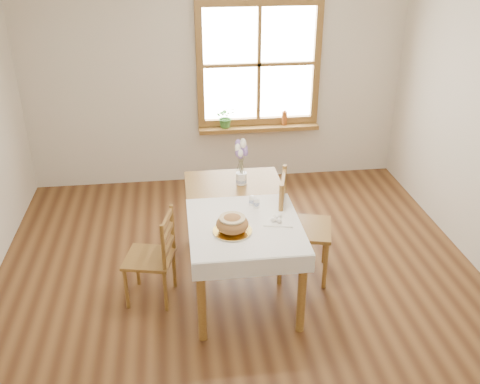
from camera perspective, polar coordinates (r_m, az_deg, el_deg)
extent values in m
plane|color=brown|center=(4.75, 0.47, -11.38)|extent=(5.00, 5.00, 0.00)
cube|color=beige|center=(6.43, -2.56, 12.08)|extent=(4.50, 0.10, 2.60)
cube|color=olive|center=(6.29, 2.14, 19.57)|extent=(1.46, 0.08, 0.08)
cube|color=olive|center=(6.61, 1.93, 7.61)|extent=(1.46, 0.08, 0.08)
cube|color=olive|center=(6.34, -4.31, 13.23)|extent=(0.08, 0.08, 1.30)
cube|color=olive|center=(6.56, 8.16, 13.50)|extent=(0.08, 0.08, 1.30)
cube|color=olive|center=(6.41, 2.03, 13.44)|extent=(0.04, 0.06, 1.30)
cube|color=olive|center=(6.41, 2.03, 13.44)|extent=(1.30, 0.06, 0.04)
cube|color=white|center=(6.44, 1.98, 13.50)|extent=(1.30, 0.01, 1.30)
cube|color=olive|center=(6.57, 2.00, 6.86)|extent=(1.46, 0.20, 0.05)
cube|color=olive|center=(4.60, 0.00, -1.94)|extent=(0.90, 1.60, 0.05)
cylinder|color=olive|center=(4.16, -4.12, -11.72)|extent=(0.07, 0.07, 0.70)
cylinder|color=olive|center=(4.26, 6.61, -10.83)|extent=(0.07, 0.07, 0.70)
cylinder|color=olive|center=(5.40, -5.12, -1.91)|extent=(0.07, 0.07, 0.70)
cylinder|color=olive|center=(5.47, 3.07, -1.41)|extent=(0.07, 0.07, 0.70)
cube|color=white|center=(4.32, 0.51, -3.53)|extent=(0.91, 0.99, 0.01)
cylinder|color=white|center=(4.21, -0.82, -4.21)|extent=(0.35, 0.35, 0.02)
ellipsoid|color=olive|center=(4.17, -0.83, -3.28)|extent=(0.26, 0.26, 0.14)
cube|color=white|center=(4.37, 4.14, -3.04)|extent=(0.28, 0.25, 0.01)
cylinder|color=white|center=(4.59, 1.28, -0.86)|extent=(0.05, 0.05, 0.09)
cylinder|color=white|center=(4.54, 1.77, -1.16)|extent=(0.05, 0.05, 0.09)
cylinder|color=white|center=(4.96, 0.15, 1.38)|extent=(0.13, 0.13, 0.11)
imported|color=#3C7D32|center=(6.48, -1.52, 7.74)|extent=(0.23, 0.26, 0.20)
cylinder|color=#A7541E|center=(6.59, 4.76, 7.92)|extent=(0.08, 0.08, 0.19)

